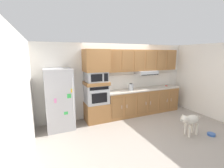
{
  "coord_description": "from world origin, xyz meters",
  "views": [
    {
      "loc": [
        -2.44,
        -3.98,
        2.16
      ],
      "look_at": [
        -0.51,
        0.42,
        1.25
      ],
      "focal_mm": 25.64,
      "sensor_mm": 36.0,
      "label": 1
    }
  ],
  "objects_px": {
    "screwdriver": "(167,86)",
    "dog": "(190,120)",
    "refrigerator": "(59,99)",
    "built_in_oven": "(96,94)",
    "microwave": "(96,77)",
    "electric_kettle": "(131,87)",
    "dog_food_bowl": "(211,134)"
  },
  "relations": [
    {
      "from": "screwdriver",
      "to": "refrigerator",
      "type": "bearing_deg",
      "value": -178.91
    },
    {
      "from": "refrigerator",
      "to": "dog",
      "type": "height_order",
      "value": "refrigerator"
    },
    {
      "from": "dog",
      "to": "screwdriver",
      "type": "bearing_deg",
      "value": -117.58
    },
    {
      "from": "refrigerator",
      "to": "electric_kettle",
      "type": "height_order",
      "value": "refrigerator"
    },
    {
      "from": "microwave",
      "to": "electric_kettle",
      "type": "relative_size",
      "value": 2.68
    },
    {
      "from": "refrigerator",
      "to": "built_in_oven",
      "type": "height_order",
      "value": "refrigerator"
    },
    {
      "from": "built_in_oven",
      "to": "dog_food_bowl",
      "type": "distance_m",
      "value": 3.43
    },
    {
      "from": "refrigerator",
      "to": "built_in_oven",
      "type": "bearing_deg",
      "value": 3.39
    },
    {
      "from": "built_in_oven",
      "to": "dog_food_bowl",
      "type": "height_order",
      "value": "built_in_oven"
    },
    {
      "from": "refrigerator",
      "to": "electric_kettle",
      "type": "xyz_separation_m",
      "value": [
        2.38,
        0.02,
        0.15
      ]
    },
    {
      "from": "built_in_oven",
      "to": "electric_kettle",
      "type": "relative_size",
      "value": 2.92
    },
    {
      "from": "refrigerator",
      "to": "screwdriver",
      "type": "height_order",
      "value": "refrigerator"
    },
    {
      "from": "microwave",
      "to": "dog",
      "type": "bearing_deg",
      "value": -44.36
    },
    {
      "from": "refrigerator",
      "to": "screwdriver",
      "type": "distance_m",
      "value": 4.01
    },
    {
      "from": "screwdriver",
      "to": "built_in_oven",
      "type": "bearing_deg",
      "value": -179.82
    },
    {
      "from": "dog",
      "to": "refrigerator",
      "type": "bearing_deg",
      "value": -33.18
    },
    {
      "from": "electric_kettle",
      "to": "refrigerator",
      "type": "bearing_deg",
      "value": -179.51
    },
    {
      "from": "built_in_oven",
      "to": "dog",
      "type": "relative_size",
      "value": 0.9
    },
    {
      "from": "microwave",
      "to": "dog_food_bowl",
      "type": "xyz_separation_m",
      "value": [
        2.51,
        -2.17,
        -1.43
      ]
    },
    {
      "from": "refrigerator",
      "to": "dog",
      "type": "relative_size",
      "value": 2.27
    },
    {
      "from": "built_in_oven",
      "to": "dog_food_bowl",
      "type": "bearing_deg",
      "value": -40.79
    },
    {
      "from": "screwdriver",
      "to": "dog",
      "type": "bearing_deg",
      "value": -115.21
    },
    {
      "from": "screwdriver",
      "to": "dog",
      "type": "height_order",
      "value": "screwdriver"
    },
    {
      "from": "refrigerator",
      "to": "screwdriver",
      "type": "relative_size",
      "value": 12.24
    },
    {
      "from": "built_in_oven",
      "to": "microwave",
      "type": "relative_size",
      "value": 1.09
    },
    {
      "from": "built_in_oven",
      "to": "refrigerator",
      "type": "bearing_deg",
      "value": -176.61
    },
    {
      "from": "dog_food_bowl",
      "to": "screwdriver",
      "type": "bearing_deg",
      "value": 80.64
    },
    {
      "from": "refrigerator",
      "to": "electric_kettle",
      "type": "distance_m",
      "value": 2.38
    },
    {
      "from": "built_in_oven",
      "to": "screwdriver",
      "type": "height_order",
      "value": "built_in_oven"
    },
    {
      "from": "dog",
      "to": "microwave",
      "type": "bearing_deg",
      "value": -46.74
    },
    {
      "from": "built_in_oven",
      "to": "screwdriver",
      "type": "distance_m",
      "value": 2.87
    },
    {
      "from": "microwave",
      "to": "dog_food_bowl",
      "type": "bearing_deg",
      "value": -40.79
    }
  ]
}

